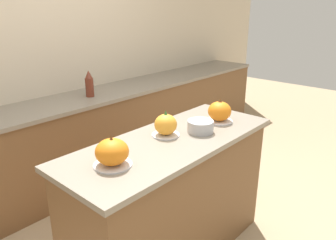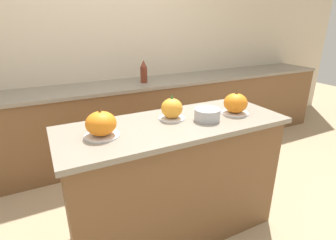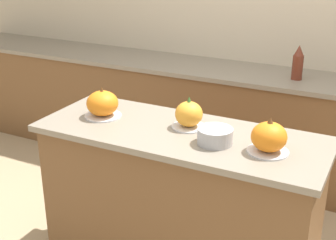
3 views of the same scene
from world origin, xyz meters
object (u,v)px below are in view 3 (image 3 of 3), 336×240
object	(u,v)px
pumpkin_cake_left	(102,104)
bottle_tall	(298,63)
mixing_bowl	(215,136)
pumpkin_cake_center	(189,115)
pumpkin_cake_right	(269,138)

from	to	relation	value
pumpkin_cake_left	bottle_tall	size ratio (longest dim) A/B	0.82
bottle_tall	mixing_bowl	world-z (taller)	bottle_tall
pumpkin_cake_center	bottle_tall	bearing A→B (deg)	76.67
bottle_tall	mixing_bowl	bearing A→B (deg)	-93.89
pumpkin_cake_left	pumpkin_cake_center	xyz separation A→B (m)	(0.51, 0.08, -0.00)
pumpkin_cake_right	bottle_tall	xyz separation A→B (m)	(-0.17, 1.39, 0.02)
pumpkin_cake_left	pumpkin_cake_right	distance (m)	0.98
pumpkin_cake_center	pumpkin_cake_right	world-z (taller)	pumpkin_cake_right
pumpkin_cake_left	mixing_bowl	world-z (taller)	pumpkin_cake_left
pumpkin_cake_left	mixing_bowl	size ratio (longest dim) A/B	1.19
pumpkin_cake_center	mixing_bowl	bearing A→B (deg)	-33.00
bottle_tall	mixing_bowl	distance (m)	1.41
pumpkin_cake_right	bottle_tall	world-z (taller)	bottle_tall
pumpkin_cake_center	bottle_tall	size ratio (longest dim) A/B	0.73
pumpkin_cake_right	mixing_bowl	xyz separation A→B (m)	(-0.27, -0.02, -0.03)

